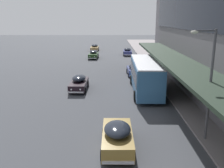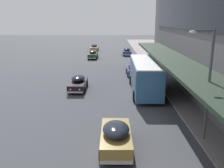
% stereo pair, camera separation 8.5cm
% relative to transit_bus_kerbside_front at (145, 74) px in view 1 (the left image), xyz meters
% --- Properties ---
extents(transit_bus_kerbside_front, '(2.90, 9.97, 3.31)m').
position_rel_transit_bus_kerbside_front_xyz_m(transit_bus_kerbside_front, '(0.00, 0.00, 0.00)').
color(transit_bus_kerbside_front, teal).
rests_on(transit_bus_kerbside_front, ground).
extents(sedan_trailing_near, '(1.90, 4.43, 1.63)m').
position_rel_transit_bus_kerbside_front_xyz_m(sedan_trailing_near, '(-3.17, -12.01, -1.10)').
color(sedan_trailing_near, olive).
rests_on(sedan_trailing_near, ground).
extents(sedan_second_mid, '(1.83, 4.70, 1.58)m').
position_rel_transit_bus_kerbside_front_xyz_m(sedan_second_mid, '(-7.09, 0.89, -1.12)').
color(sedan_second_mid, black).
rests_on(sedan_second_mid, ground).
extents(sedan_far_back, '(1.98, 5.00, 1.54)m').
position_rel_transit_bus_kerbside_front_xyz_m(sedan_far_back, '(-7.75, 36.00, -1.14)').
color(sedan_far_back, '#9E7C42').
rests_on(sedan_far_back, ground).
extents(sedan_lead_mid, '(2.02, 4.39, 1.54)m').
position_rel_transit_bus_kerbside_front_xyz_m(sedan_lead_mid, '(-0.42, 8.13, -1.14)').
color(sedan_lead_mid, navy).
rests_on(sedan_lead_mid, ground).
extents(sedan_lead_near, '(1.89, 4.61, 1.57)m').
position_rel_transit_bus_kerbside_front_xyz_m(sedan_lead_near, '(-7.12, 23.32, -1.12)').
color(sedan_lead_near, '#1B3715').
rests_on(sedan_lead_near, ground).
extents(sedan_trailing_mid, '(1.99, 4.94, 1.59)m').
position_rel_transit_bus_kerbside_front_xyz_m(sedan_trailing_mid, '(-0.16, 27.99, -1.11)').
color(sedan_trailing_mid, navy).
rests_on(sedan_trailing_mid, ground).
extents(street_lamp, '(1.50, 0.28, 6.80)m').
position_rel_transit_bus_kerbside_front_xyz_m(street_lamp, '(2.22, -11.03, 2.22)').
color(street_lamp, '#4C4C51').
rests_on(street_lamp, sidewalk_kerb).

